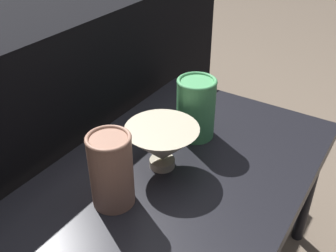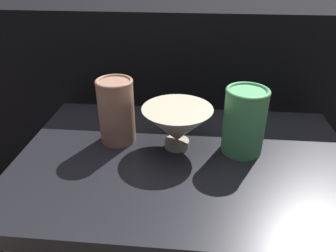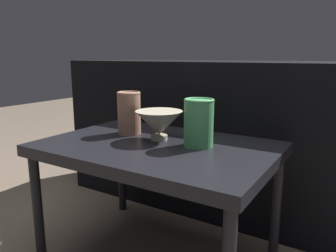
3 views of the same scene
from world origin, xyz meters
name	(u,v)px [view 2 (image 2 of 3)]	position (x,y,z in m)	size (l,w,h in m)	color
table	(184,172)	(0.00, 0.00, 0.40)	(0.81, 0.55, 0.45)	black
couch_backdrop	(191,94)	(0.00, 0.58, 0.36)	(1.58, 0.50, 0.73)	black
bowl	(177,125)	(-0.02, 0.05, 0.51)	(0.17, 0.17, 0.11)	#B2A88E
vase_textured_left	(116,110)	(-0.18, 0.07, 0.53)	(0.09, 0.09, 0.17)	#996B56
vase_colorful_right	(244,120)	(0.14, 0.05, 0.53)	(0.10, 0.10, 0.16)	#47995B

